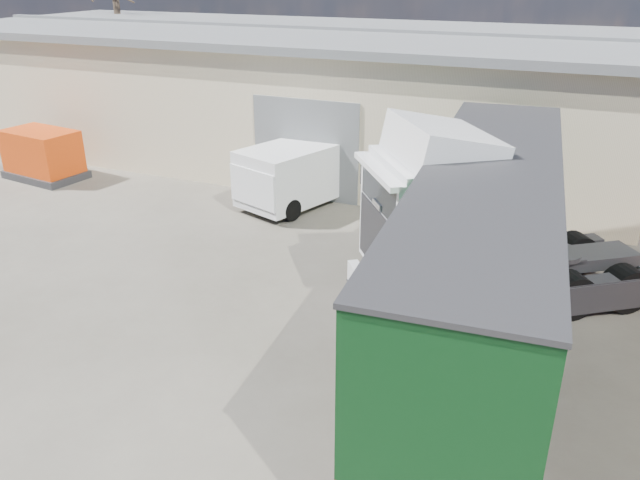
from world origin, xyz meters
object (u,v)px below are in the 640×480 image
at_px(box_trailer, 485,238).
at_px(panel_van, 303,172).
at_px(orange_skip, 43,158).
at_px(tractor_unit, 462,232).

bearing_deg(box_trailer, panel_van, 133.05).
distance_m(box_trailer, orange_skip, 18.72).
xyz_separation_m(panel_van, orange_skip, (-10.58, -1.52, -0.27)).
height_order(panel_van, orange_skip, panel_van).
distance_m(tractor_unit, orange_skip, 17.64).
relative_size(tractor_unit, panel_van, 1.28).
bearing_deg(tractor_unit, orange_skip, -138.32).
distance_m(tractor_unit, box_trailer, 1.67).
bearing_deg(box_trailer, tractor_unit, 112.14).
relative_size(panel_van, orange_skip, 1.71).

